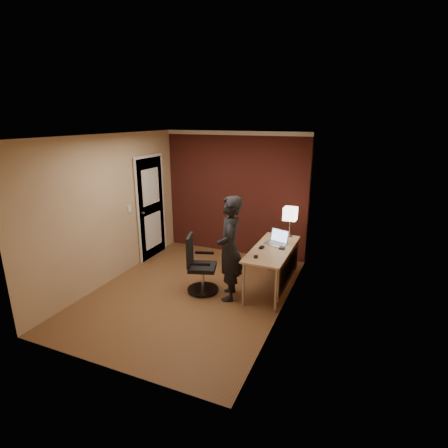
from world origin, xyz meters
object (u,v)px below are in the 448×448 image
Objects in this scene: phone at (256,257)px; person at (230,249)px; desk at (277,256)px; laptop at (277,240)px; wallet at (282,248)px; desk_lamp at (290,214)px; office_chair at (199,268)px; mouse at (262,247)px.

phone is 0.07× the size of person.
person is at bearing -139.41° from desk.
phone is at bearing 78.57° from person.
phone is at bearing -101.84° from laptop.
laptop is at bearing 103.76° from desk.
desk_lamp is at bearing 92.44° from wallet.
phone is 0.58m from wallet.
person reaches higher than phone.
desk_lamp is 1.35× the size of laptop.
phone is at bearing -102.64° from desk_lamp.
desk is 13.04× the size of phone.
office_chair is 0.57× the size of person.
laptop is 3.96× the size of mouse.
laptop reaches higher than wallet.
desk_lamp reaches higher than office_chair.
desk_lamp reaches higher than phone.
phone is at bearing -82.79° from mouse.
person is at bearing -126.60° from laptop.
person is at bearing 1.97° from office_chair.
office_chair is at bearing -144.69° from laptop.
mouse is at bearing -110.83° from desk_lamp.
mouse is (-0.23, -0.09, 0.14)m from desk.
desk_lamp is (0.05, 0.64, 0.55)m from desk.
person reaches higher than office_chair.
wallet is (0.03, -0.61, -0.41)m from desk_lamp.
wallet is 1.38m from office_chair.
desk is at bearing 24.97° from mouse.
person is (-0.69, -0.55, 0.08)m from wallet.
desk is 1.28m from office_chair.
mouse is 0.33m from wallet.
laptop is at bearing 123.14° from wallet.
person is (-0.61, -0.52, 0.22)m from desk.
mouse is at bearing -118.88° from laptop.
wallet is at bearing -56.86° from laptop.
person reaches higher than laptop.
person reaches higher than desk.
wallet reaches higher than phone.
desk_lamp is 4.65× the size of phone.
wallet is (0.07, 0.03, 0.14)m from desk.
person reaches higher than wallet.
desk is 0.84m from desk_lamp.
laptop is 1.38m from office_chair.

